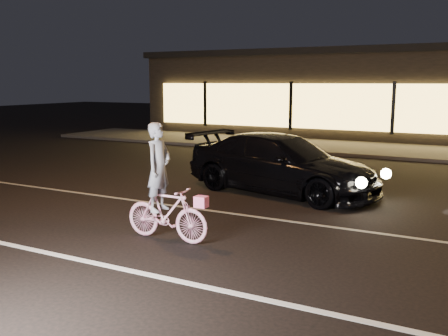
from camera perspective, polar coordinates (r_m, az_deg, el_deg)
The scene contains 7 objects.
ground at distance 8.16m, azimuth 1.38°, elevation -9.39°, with size 90.00×90.00×0.00m, color black.
lane_stripe_near at distance 6.93m, azimuth -4.24°, elevation -12.97°, with size 60.00×0.12×0.01m, color silver.
lane_stripe_far at distance 9.91m, azimuth 6.52°, elevation -5.93°, with size 60.00×0.10×0.01m, color gray.
sidewalk at distance 20.37m, azimuth 17.74°, elevation 1.96°, with size 30.00×4.00×0.12m, color #383533.
storefront at distance 26.11m, azimuth 20.28°, elevation 8.06°, with size 25.40×8.42×4.20m.
cyclist at distance 8.55m, azimuth -6.83°, elevation -3.54°, with size 1.60×0.55×2.02m.
sedan at distance 12.20m, azimuth 6.60°, elevation 0.46°, with size 5.21×2.96×1.42m.
Camera 1 is at (3.39, -6.92, 2.69)m, focal length 40.00 mm.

